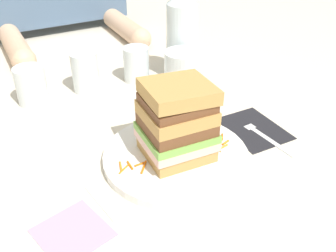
{
  "coord_description": "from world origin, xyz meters",
  "views": [
    {
      "loc": [
        -0.26,
        -0.46,
        0.42
      ],
      "look_at": [
        0.01,
        0.04,
        0.06
      ],
      "focal_mm": 41.41,
      "sensor_mm": 36.0,
      "label": 1
    }
  ],
  "objects": [
    {
      "name": "carrot_shred_9",
      "position": [
        0.09,
        -0.02,
        0.02
      ],
      "size": [
        0.03,
        0.01,
        0.0
      ],
      "primitive_type": "cylinder",
      "rotation": [
        0.0,
        1.57,
        0.2
      ],
      "color": "orange",
      "rests_on": "main_plate"
    },
    {
      "name": "carrot_shred_10",
      "position": [
        0.08,
        0.02,
        0.02
      ],
      "size": [
        0.02,
        0.01,
        0.0
      ],
      "primitive_type": "cylinder",
      "rotation": [
        0.0,
        1.57,
        0.09
      ],
      "color": "orange",
      "rests_on": "main_plate"
    },
    {
      "name": "carrot_shred_11",
      "position": [
        0.08,
        0.0,
        0.02
      ],
      "size": [
        0.03,
        0.01,
        0.0
      ],
      "primitive_type": "cylinder",
      "rotation": [
        0.0,
        1.57,
        3.47
      ],
      "color": "orange",
      "rests_on": "main_plate"
    },
    {
      "name": "ground_plane",
      "position": [
        0.0,
        0.0,
        0.0
      ],
      "size": [
        3.0,
        3.0,
        0.0
      ],
      "primitive_type": "plane",
      "color": "beige"
    },
    {
      "name": "fork",
      "position": [
        0.2,
        0.0,
        0.0
      ],
      "size": [
        0.03,
        0.17,
        0.0
      ],
      "color": "silver",
      "rests_on": "napkin_dark"
    },
    {
      "name": "carrot_shred_8",
      "position": [
        0.08,
        -0.01,
        0.02
      ],
      "size": [
        0.0,
        0.03,
        0.0
      ],
      "primitive_type": "cylinder",
      "rotation": [
        0.0,
        1.57,
        1.51
      ],
      "color": "orange",
      "rests_on": "main_plate"
    },
    {
      "name": "carrot_shred_7",
      "position": [
        0.11,
        0.01,
        0.02
      ],
      "size": [
        0.01,
        0.02,
        0.0
      ],
      "primitive_type": "cylinder",
      "rotation": [
        0.0,
        1.57,
        0.96
      ],
      "color": "orange",
      "rests_on": "main_plate"
    },
    {
      "name": "water_bottle",
      "position": [
        0.19,
        0.3,
        0.11
      ],
      "size": [
        0.07,
        0.07,
        0.25
      ],
      "color": "silver",
      "rests_on": "ground_plane"
    },
    {
      "name": "carrot_shred_5",
      "position": [
        0.09,
        -0.0,
        0.02
      ],
      "size": [
        0.02,
        0.01,
        0.0
      ],
      "primitive_type": "cylinder",
      "rotation": [
        0.0,
        1.57,
        3.51
      ],
      "color": "orange",
      "rests_on": "main_plate"
    },
    {
      "name": "napkin_dark",
      "position": [
        0.2,
        0.02,
        0.0
      ],
      "size": [
        0.11,
        0.13,
        0.0
      ],
      "primitive_type": "cube",
      "rotation": [
        0.0,
        0.0,
        -0.0
      ],
      "color": "black",
      "rests_on": "ground_plane"
    },
    {
      "name": "juice_glass",
      "position": [
        0.15,
        0.23,
        0.05
      ],
      "size": [
        0.08,
        0.08,
        0.1
      ],
      "color": "white",
      "rests_on": "ground_plane"
    },
    {
      "name": "empty_tumbler_1",
      "position": [
        -0.16,
        0.34,
        0.04
      ],
      "size": [
        0.07,
        0.07,
        0.08
      ],
      "primitive_type": "cylinder",
      "color": "silver",
      "rests_on": "ground_plane"
    },
    {
      "name": "napkin_pink",
      "position": [
        -0.2,
        -0.07,
        0.0
      ],
      "size": [
        0.11,
        0.11,
        0.0
      ],
      "primitive_type": "cube",
      "rotation": [
        0.0,
        0.0,
        0.25
      ],
      "color": "pink",
      "rests_on": "ground_plane"
    },
    {
      "name": "empty_tumbler_0",
      "position": [
        -0.04,
        0.34,
        0.05
      ],
      "size": [
        0.06,
        0.06,
        0.09
      ],
      "primitive_type": "cylinder",
      "color": "silver",
      "rests_on": "ground_plane"
    },
    {
      "name": "carrot_shred_13",
      "position": [
        0.08,
        0.01,
        0.02
      ],
      "size": [
        0.03,
        0.02,
        0.0
      ],
      "primitive_type": "cylinder",
      "rotation": [
        0.0,
        1.57,
        5.85
      ],
      "color": "orange",
      "rests_on": "main_plate"
    },
    {
      "name": "empty_tumbler_2",
      "position": [
        0.09,
        0.34,
        0.04
      ],
      "size": [
        0.06,
        0.06,
        0.08
      ],
      "primitive_type": "cylinder",
      "color": "silver",
      "rests_on": "ground_plane"
    },
    {
      "name": "carrot_shred_3",
      "position": [
        -0.08,
        0.01,
        0.02
      ],
      "size": [
        0.03,
        0.02,
        0.0
      ],
      "primitive_type": "cylinder",
      "rotation": [
        0.0,
        1.57,
        0.57
      ],
      "color": "orange",
      "rests_on": "main_plate"
    },
    {
      "name": "carrot_shred_6",
      "position": [
        0.11,
        -0.01,
        0.02
      ],
      "size": [
        0.02,
        0.01,
        0.0
      ],
      "primitive_type": "cylinder",
      "rotation": [
        0.0,
        1.57,
        3.45
      ],
      "color": "orange",
      "rests_on": "main_plate"
    },
    {
      "name": "carrot_shred_1",
      "position": [
        -0.06,
        0.01,
        0.02
      ],
      "size": [
        0.02,
        0.0,
        0.0
      ],
      "primitive_type": "cylinder",
      "rotation": [
        0.0,
        1.57,
        3.18
      ],
      "color": "orange",
      "rests_on": "main_plate"
    },
    {
      "name": "carrot_shred_2",
      "position": [
        -0.05,
        0.0,
        0.02
      ],
      "size": [
        0.02,
        0.03,
        0.0
      ],
      "primitive_type": "cylinder",
      "rotation": [
        0.0,
        1.57,
        4.04
      ],
      "color": "orange",
      "rests_on": "main_plate"
    },
    {
      "name": "main_plate",
      "position": [
        0.01,
        0.01,
        0.01
      ],
      "size": [
        0.26,
        0.26,
        0.02
      ],
      "primitive_type": "cylinder",
      "color": "white",
      "rests_on": "ground_plane"
    },
    {
      "name": "carrot_shred_0",
      "position": [
        -0.07,
        0.02,
        0.02
      ],
      "size": [
        0.0,
        0.02,
        0.0
      ],
      "primitive_type": "cylinder",
      "rotation": [
        0.0,
        1.57,
        4.69
      ],
      "color": "orange",
      "rests_on": "main_plate"
    },
    {
      "name": "sandwich",
      "position": [
        0.01,
        0.01,
        0.08
      ],
      "size": [
        0.12,
        0.11,
        0.14
      ],
      "color": "tan",
      "rests_on": "main_plate"
    },
    {
      "name": "carrot_shred_12",
      "position": [
        0.09,
        0.0,
        0.02
      ],
      "size": [
        0.01,
        0.03,
        0.0
      ],
      "primitive_type": "cylinder",
      "rotation": [
        0.0,
        1.57,
        4.43
      ],
      "color": "orange",
      "rests_on": "main_plate"
    },
    {
      "name": "knife",
      "position": [
        -0.15,
        0.02,
        0.0
      ],
      "size": [
        0.04,
        0.2,
        0.0
      ],
      "color": "silver",
      "rests_on": "ground_plane"
    },
    {
      "name": "carrot_shred_14",
      "position": [
        0.09,
        -0.0,
        0.02
      ],
      "size": [
        0.01,
        0.02,
        0.0
      ],
      "primitive_type": "cylinder",
      "rotation": [
        0.0,
        1.57,
        5.08
      ],
      "color": "orange",
      "rests_on": "main_plate"
    },
    {
      "name": "carrot_shred_4",
      "position": [
        -0.09,
        0.02,
        0.02
      ],
      "size": [
        0.01,
        0.02,
        0.0
      ],
      "primitive_type": "cylinder",
      "rotation": [
        0.0,
        1.57,
        1.29
      ],
      "color": "orange",
      "rests_on": "main_plate"
    }
  ]
}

